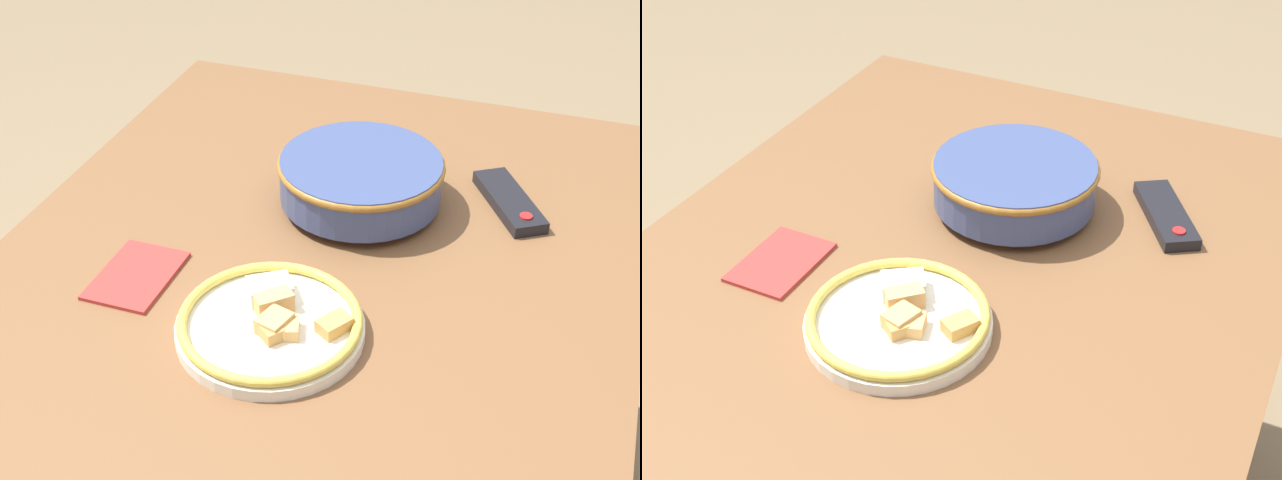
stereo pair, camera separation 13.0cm
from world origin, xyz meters
TOP-DOWN VIEW (x-y plane):
  - dining_table at (0.00, 0.00)m, footprint 1.35×0.95m
  - noodle_bowl at (-0.24, 0.02)m, footprint 0.27×0.27m
  - food_plate at (0.10, 0.00)m, footprint 0.26×0.26m
  - tv_remote at (-0.31, 0.25)m, footprint 0.18×0.14m
  - folded_napkin at (0.05, -0.23)m, footprint 0.15×0.10m

SIDE VIEW (x-z plane):
  - dining_table at x=0.00m, z-range 0.29..1.01m
  - folded_napkin at x=0.05m, z-range 0.73..0.73m
  - tv_remote at x=-0.31m, z-range 0.73..0.75m
  - food_plate at x=0.10m, z-range 0.72..0.77m
  - noodle_bowl at x=-0.24m, z-range 0.74..0.82m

